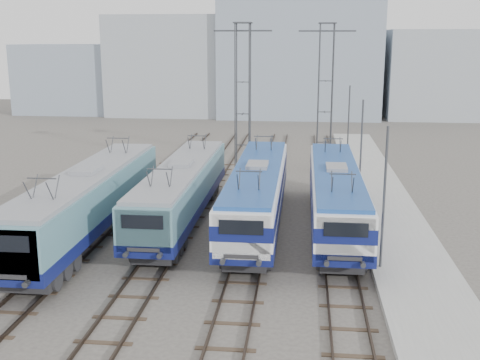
% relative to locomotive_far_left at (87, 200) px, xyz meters
% --- Properties ---
extents(ground, '(160.00, 160.00, 0.00)m').
position_rel_locomotive_far_left_xyz_m(ground, '(6.75, -5.08, -2.32)').
color(ground, '#514C47').
extents(platform, '(4.00, 70.00, 0.30)m').
position_rel_locomotive_far_left_xyz_m(platform, '(16.95, 2.92, -2.17)').
color(platform, '#9E9E99').
rests_on(platform, ground).
extents(locomotive_far_left, '(2.95, 18.65, 3.51)m').
position_rel_locomotive_far_left_xyz_m(locomotive_far_left, '(0.00, 0.00, 0.00)').
color(locomotive_far_left, '#0F1655').
rests_on(locomotive_far_left, ground).
extents(locomotive_center_left, '(2.79, 17.61, 3.31)m').
position_rel_locomotive_far_left_xyz_m(locomotive_center_left, '(4.50, 3.34, -0.12)').
color(locomotive_center_left, '#0F1655').
rests_on(locomotive_center_left, ground).
extents(locomotive_center_right, '(2.83, 17.92, 3.37)m').
position_rel_locomotive_far_left_xyz_m(locomotive_center_right, '(9.00, 3.06, -0.03)').
color(locomotive_center_right, '#0F1655').
rests_on(locomotive_center_right, ground).
extents(locomotive_far_right, '(2.78, 17.58, 3.31)m').
position_rel_locomotive_far_left_xyz_m(locomotive_far_right, '(13.50, 3.22, -0.07)').
color(locomotive_far_right, '#0F1655').
rests_on(locomotive_far_right, ground).
extents(catenary_tower_west, '(4.50, 1.20, 12.00)m').
position_rel_locomotive_far_left_xyz_m(catenary_tower_west, '(6.75, 16.92, 4.32)').
color(catenary_tower_west, '#3F4247').
rests_on(catenary_tower_west, ground).
extents(catenary_tower_east, '(4.50, 1.20, 12.00)m').
position_rel_locomotive_far_left_xyz_m(catenary_tower_east, '(13.25, 18.92, 4.32)').
color(catenary_tower_east, '#3F4247').
rests_on(catenary_tower_east, ground).
extents(mast_front, '(0.12, 0.12, 7.00)m').
position_rel_locomotive_far_left_xyz_m(mast_front, '(15.35, -3.08, 1.18)').
color(mast_front, '#3F4247').
rests_on(mast_front, ground).
extents(mast_mid, '(0.12, 0.12, 7.00)m').
position_rel_locomotive_far_left_xyz_m(mast_mid, '(15.35, 8.92, 1.18)').
color(mast_mid, '#3F4247').
rests_on(mast_mid, ground).
extents(mast_rear, '(0.12, 0.12, 7.00)m').
position_rel_locomotive_far_left_xyz_m(mast_rear, '(15.35, 20.92, 1.18)').
color(mast_rear, '#3F4247').
rests_on(mast_rear, ground).
extents(building_west, '(18.00, 12.00, 14.00)m').
position_rel_locomotive_far_left_xyz_m(building_west, '(-7.25, 56.92, 4.68)').
color(building_west, '#9CA5AE').
rests_on(building_west, ground).
extents(building_center, '(22.00, 14.00, 18.00)m').
position_rel_locomotive_far_left_xyz_m(building_center, '(10.75, 56.92, 6.68)').
color(building_center, '#8896A8').
rests_on(building_center, ground).
extents(building_east, '(16.00, 12.00, 12.00)m').
position_rel_locomotive_far_left_xyz_m(building_east, '(30.75, 56.92, 3.68)').
color(building_east, '#9CA5AE').
rests_on(building_east, ground).
extents(building_far_west, '(14.00, 10.00, 10.00)m').
position_rel_locomotive_far_left_xyz_m(building_far_west, '(-23.25, 56.92, 2.68)').
color(building_far_west, '#8896A8').
rests_on(building_far_west, ground).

